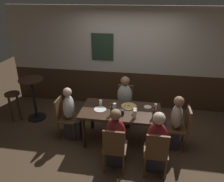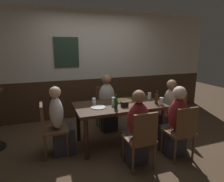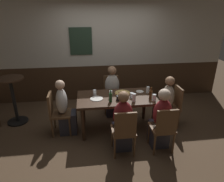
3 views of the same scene
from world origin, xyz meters
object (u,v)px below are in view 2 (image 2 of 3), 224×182
at_px(chair_mid_near, 141,137).
at_px(beer_glass_half, 113,102).
at_px(person_right_near, 175,126).
at_px(beer_bottle_green, 116,103).
at_px(tumbler_water, 94,102).
at_px(chair_mid_far, 105,104).
at_px(beer_glass_tall, 136,101).
at_px(person_head_east, 168,112).
at_px(person_mid_near, 136,133).
at_px(condiment_caddy, 125,104).
at_px(plate_white_small, 141,99).
at_px(beer_bottle_brown, 157,99).
at_px(chair_right_near, 182,130).
at_px(person_mid_far, 107,106).
at_px(chair_head_east, 175,110).
at_px(pizza, 124,101).
at_px(highball_clear, 161,101).
at_px(tumbler_short, 149,96).
at_px(dining_table, 119,109).
at_px(chair_head_west, 50,126).
at_px(person_head_west, 60,126).
at_px(plate_white_large, 98,107).

distance_m(chair_mid_near, beer_glass_half, 0.88).
bearing_deg(person_right_near, beer_bottle_green, 151.50).
bearing_deg(person_right_near, tumbler_water, 144.95).
relative_size(chair_mid_far, beer_glass_tall, 8.34).
xyz_separation_m(person_head_east, tumbler_water, (-1.48, 0.12, 0.32)).
xyz_separation_m(person_mid_near, beer_bottle_green, (-0.15, 0.46, 0.35)).
distance_m(person_head_east, condiment_caddy, 1.07).
bearing_deg(beer_glass_tall, tumbler_water, 163.90).
bearing_deg(plate_white_small, beer_bottle_brown, -73.27).
bearing_deg(person_head_east, chair_right_near, -112.57).
xyz_separation_m(chair_right_near, chair_mid_far, (-0.69, 1.67, 0.00)).
xyz_separation_m(person_mid_near, person_mid_far, (-0.00, 1.35, 0.01)).
distance_m(chair_head_east, person_mid_near, 1.38).
bearing_deg(tumbler_water, pizza, 3.45).
relative_size(highball_clear, tumbler_short, 0.99).
xyz_separation_m(person_right_near, beer_bottle_brown, (-0.05, 0.49, 0.34)).
relative_size(pizza, beer_glass_tall, 3.04).
distance_m(dining_table, person_head_east, 1.06).
bearing_deg(chair_head_west, chair_mid_near, -34.73).
height_order(chair_mid_near, beer_glass_tall, chair_mid_near).
bearing_deg(tumbler_short, person_mid_near, -130.43).
height_order(chair_mid_far, beer_glass_tall, chair_mid_far).
bearing_deg(beer_glass_tall, highball_clear, -25.13).
relative_size(chair_head_west, highball_clear, 6.80).
bearing_deg(beer_bottle_green, tumbler_water, 130.45).
bearing_deg(tumbler_water, person_right_near, -35.05).
height_order(chair_right_near, beer_glass_tall, chair_right_near).
relative_size(tumbler_water, tumbler_short, 0.95).
height_order(chair_mid_far, person_mid_near, person_mid_near).
bearing_deg(person_mid_far, person_head_west, -147.10).
bearing_deg(chair_mid_far, condiment_caddy, -88.37).
distance_m(plate_white_large, condiment_caddy, 0.45).
height_order(person_head_east, highball_clear, person_head_east).
distance_m(dining_table, person_right_near, 0.98).
height_order(dining_table, beer_bottle_green, beer_bottle_green).
bearing_deg(person_head_west, tumbler_water, 11.16).
relative_size(person_mid_far, tumbler_water, 9.44).
bearing_deg(chair_mid_near, person_mid_far, 90.00).
bearing_deg(beer_glass_tall, dining_table, 162.73).
bearing_deg(chair_mid_near, condiment_caddy, 87.60).
distance_m(chair_mid_far, chair_head_west, 1.47).
height_order(beer_bottle_green, beer_bottle_brown, beer_bottle_green).
xyz_separation_m(dining_table, person_mid_far, (-0.00, 0.67, -0.15)).
height_order(pizza, plate_white_large, pizza).
distance_m(person_right_near, plate_white_small, 0.92).
bearing_deg(beer_bottle_green, pizza, 51.11).
xyz_separation_m(person_head_west, condiment_caddy, (1.07, -0.16, 0.31)).
bearing_deg(chair_mid_near, pizza, 81.58).
distance_m(chair_head_west, person_right_near, 2.01).
height_order(chair_head_east, tumbler_short, chair_head_east).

